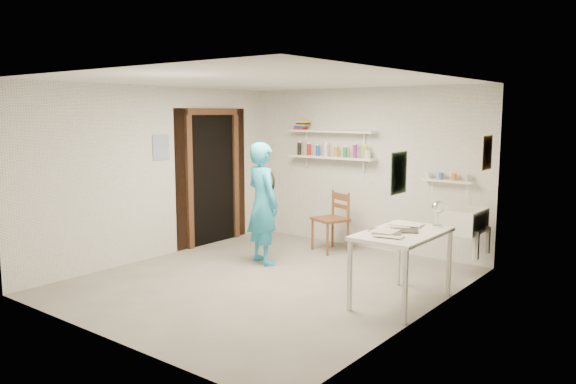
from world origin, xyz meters
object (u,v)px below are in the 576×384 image
Objects in this scene: wooden_chair at (330,219)px; belfast_sink at (462,220)px; desk_lamp at (438,207)px; work_table at (401,267)px; man at (263,203)px; wall_clock at (268,181)px.

belfast_sink is at bearing 21.30° from wooden_chair.
belfast_sink is at bearing 94.95° from desk_lamp.
belfast_sink is 1.47m from work_table.
desk_lamp is (2.42, 0.14, 0.18)m from man.
man reaches higher than wall_clock.
desk_lamp reaches higher than work_table.
man is 11.24× the size of desk_lamp.
desk_lamp is (2.06, -0.96, 0.52)m from wooden_chair.
desk_lamp is (0.08, -0.96, 0.30)m from belfast_sink.
man is 0.35m from wall_clock.
wooden_chair is (-1.97, 0.00, -0.22)m from belfast_sink.
belfast_sink is at bearing 85.61° from work_table.
wooden_chair is at bearing 154.88° from desk_lamp.
wall_clock is at bearing -94.64° from wooden_chair.
wall_clock reaches higher than work_table.
wall_clock is at bearing -51.58° from man.
man is (-2.34, -1.10, 0.12)m from belfast_sink.
belfast_sink is 1.01m from desk_lamp.
wall_clock is 2.46m from work_table.
man reaches higher than work_table.
man reaches higher than wooden_chair.
belfast_sink is at bearing 39.57° from wall_clock.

